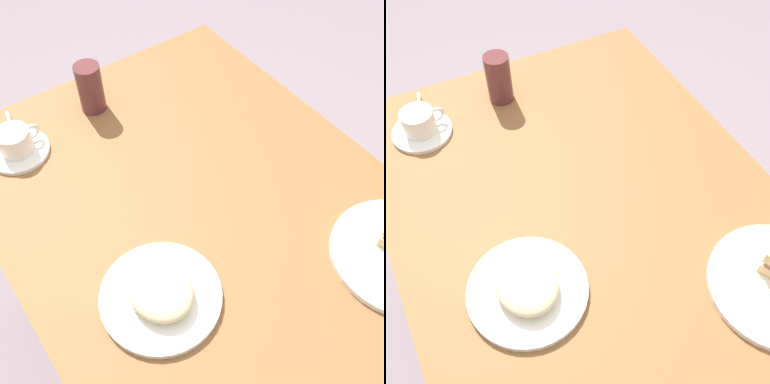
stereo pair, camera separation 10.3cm
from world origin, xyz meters
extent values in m
plane|color=slate|center=(0.00, 0.00, 0.00)|extent=(6.00, 6.00, 0.00)
cube|color=brown|center=(0.00, 0.00, 0.74)|extent=(1.19, 0.83, 0.04)
cylinder|color=brown|center=(-0.52, -0.35, 0.36)|extent=(0.06, 0.06, 0.72)
cylinder|color=brown|center=(-0.52, 0.35, 0.36)|extent=(0.06, 0.06, 0.72)
cylinder|color=silver|center=(-0.42, -0.26, 0.77)|extent=(0.15, 0.15, 0.01)
cylinder|color=beige|center=(-0.42, -0.26, 0.80)|extent=(0.08, 0.08, 0.06)
cylinder|color=#A08242|center=(-0.42, -0.26, 0.83)|extent=(0.07, 0.07, 0.01)
torus|color=beige|center=(-0.43, -0.22, 0.80)|extent=(0.01, 0.04, 0.04)
cube|color=silver|center=(-0.52, -0.24, 0.78)|extent=(0.08, 0.02, 0.00)
ellipsoid|color=silver|center=(-0.48, -0.25, 0.78)|extent=(0.03, 0.02, 0.01)
cylinder|color=silver|center=(0.09, -0.19, 0.77)|extent=(0.23, 0.23, 0.01)
ellipsoid|color=#CDBA89|center=(0.09, -0.19, 0.80)|extent=(0.14, 0.12, 0.04)
cylinder|color=#582928|center=(-0.46, -0.04, 0.83)|extent=(0.06, 0.06, 0.13)
camera|label=1|loc=(0.45, -0.38, 1.60)|focal=44.68mm
camera|label=2|loc=(0.50, -0.29, 1.60)|focal=44.68mm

